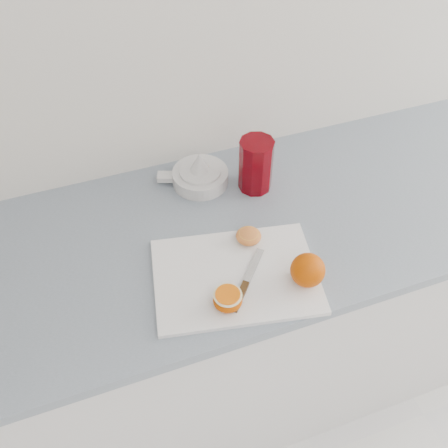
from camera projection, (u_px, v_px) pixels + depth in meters
name	position (u px, v px, depth m)	size (l,w,h in m)	color
counter	(249.00, 313.00, 1.63)	(2.49, 0.64, 0.89)	silver
cutting_board	(236.00, 276.00, 1.17)	(0.38, 0.27, 0.01)	white
whole_orange	(308.00, 270.00, 1.12)	(0.08, 0.08, 0.08)	#CB5400
half_orange	(228.00, 299.00, 1.09)	(0.07, 0.07, 0.04)	#CB5400
squeezed_shell	(249.00, 236.00, 1.23)	(0.06, 0.06, 0.03)	orange
paring_knife	(243.00, 291.00, 1.13)	(0.14, 0.15, 0.01)	#4B3313
citrus_juicer	(199.00, 175.00, 1.38)	(0.20, 0.16, 0.10)	white
red_tumbler	(256.00, 167.00, 1.34)	(0.09, 0.09, 0.15)	#600007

